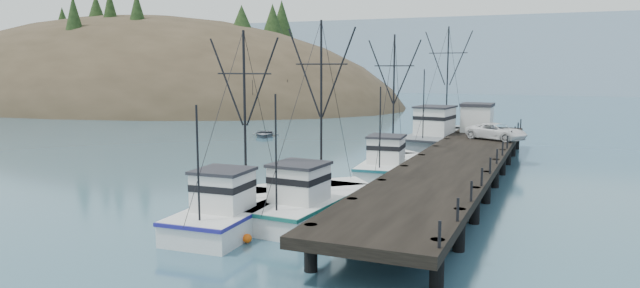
% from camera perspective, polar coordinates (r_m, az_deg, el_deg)
% --- Properties ---
extents(ground, '(400.00, 400.00, 0.00)m').
position_cam_1_polar(ground, '(33.25, -16.40, -7.20)').
color(ground, '#30566A').
rests_on(ground, ground).
extents(pier, '(6.00, 44.00, 2.00)m').
position_cam_1_polar(pier, '(41.78, 13.61, -1.69)').
color(pier, black).
rests_on(pier, ground).
extents(headland, '(134.80, 78.00, 51.00)m').
position_cam_1_polar(headland, '(141.31, -19.70, 2.10)').
color(headland, '#382D1E').
rests_on(headland, ground).
extents(distant_ridge, '(360.00, 40.00, 26.00)m').
position_cam_1_polar(distant_ridge, '(195.17, 19.93, 4.89)').
color(distant_ridge, '#9EB2C6').
rests_on(distant_ridge, ground).
extents(distant_ridge_far, '(180.00, 25.00, 18.00)m').
position_cam_1_polar(distant_ridge_far, '(218.44, 6.90, 5.56)').
color(distant_ridge_far, silver).
rests_on(distant_ridge_far, ground).
extents(moored_sailboats, '(21.28, 19.27, 6.35)m').
position_cam_1_polar(moored_sailboats, '(98.46, -8.28, 3.03)').
color(moored_sailboats, white).
rests_on(moored_sailboats, ground).
extents(trawler_near, '(4.31, 11.18, 11.31)m').
position_cam_1_polar(trawler_near, '(32.23, -0.72, -5.84)').
color(trawler_near, white).
rests_on(trawler_near, ground).
extents(trawler_mid, '(3.99, 10.65, 10.64)m').
position_cam_1_polar(trawler_mid, '(30.75, -8.21, -6.60)').
color(trawler_mid, white).
rests_on(trawler_mid, ground).
extents(trawler_far, '(4.26, 10.92, 11.18)m').
position_cam_1_polar(trawler_far, '(44.48, 7.01, -2.09)').
color(trawler_far, white).
rests_on(trawler_far, ground).
extents(work_vessel, '(6.02, 15.14, 12.67)m').
position_cam_1_polar(work_vessel, '(58.17, 12.00, 0.54)').
color(work_vessel, slate).
rests_on(work_vessel, ground).
extents(pier_shed, '(3.00, 3.20, 2.80)m').
position_cam_1_polar(pier_shed, '(58.13, 15.44, 2.60)').
color(pier_shed, silver).
rests_on(pier_shed, pier).
extents(pickup_truck, '(5.78, 4.36, 1.46)m').
position_cam_1_polar(pickup_truck, '(52.23, 17.26, 1.20)').
color(pickup_truck, silver).
rests_on(pickup_truck, pier).
extents(motorboat, '(4.90, 5.60, 0.97)m').
position_cam_1_polar(motorboat, '(68.90, -5.58, 0.76)').
color(motorboat, '#5B5E65').
rests_on(motorboat, ground).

